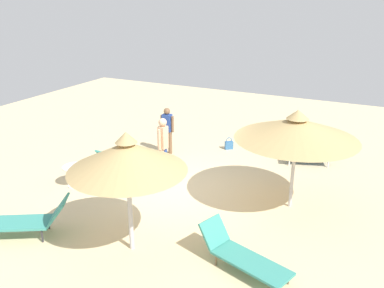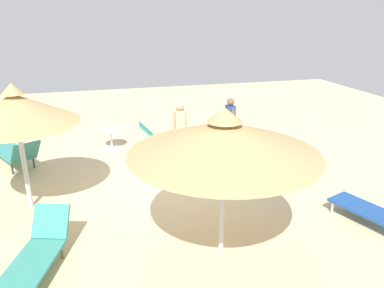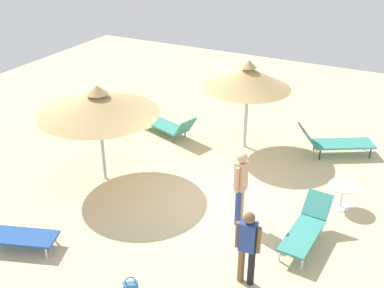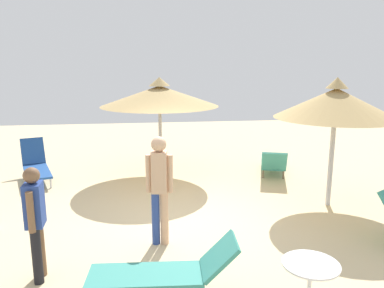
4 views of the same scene
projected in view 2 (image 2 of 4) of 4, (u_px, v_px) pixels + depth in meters
The scene contains 11 objects.
ground at pixel (169, 185), 8.87m from camera, with size 24.00×24.00×0.10m, color beige.
parasol_umbrella_far_left at pixel (224, 137), 5.56m from camera, with size 2.99×2.99×2.56m.
parasol_umbrella_edge at pixel (15, 109), 7.07m from camera, with size 2.41×2.41×2.63m.
lounge_chair_far_right at pixel (33, 257), 5.65m from camera, with size 2.04×1.18×0.79m.
lounge_chair_near_left at pixel (169, 135), 11.05m from camera, with size 0.69×1.87×0.80m.
lounge_chair_center at pixel (383, 211), 6.84m from camera, with size 1.87×1.13×0.95m.
lounge_chair_near_right at pixel (15, 152), 9.68m from camera, with size 2.17×1.64×0.91m.
person_standing_front at pixel (230, 121), 10.66m from camera, with size 0.49×0.23×1.58m.
person_standing_back at pixel (180, 130), 9.46m from camera, with size 0.25×0.43×1.79m.
handbag at pixel (298, 163), 9.65m from camera, with size 0.30×0.28×0.43m.
side_table_round at pixel (111, 136), 10.99m from camera, with size 0.68×0.68×0.59m.
Camera 2 is at (7.89, -1.54, 3.88)m, focal length 34.37 mm.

